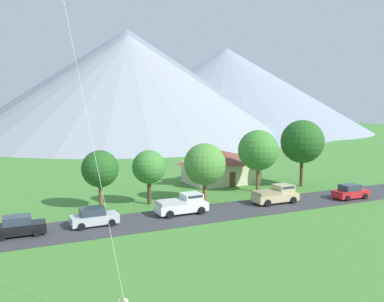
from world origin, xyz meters
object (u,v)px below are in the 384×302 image
object	(u,v)px
tree_center	(302,142)
pickup_truck_white_east_side	(183,204)
tree_left_of_center	(149,167)
parked_car_black_west_end	(19,226)
house_left_center	(221,166)
tree_near_left	(258,150)
tree_right_of_center	(100,169)
pickup_truck_sand_west_side	(276,194)
tree_near_right	(205,164)
parked_car_silver_mid_east	(94,217)
parked_car_red_east_end	(350,192)

from	to	relation	value
tree_center	pickup_truck_white_east_side	world-z (taller)	tree_center
tree_left_of_center	tree_center	size ratio (longest dim) A/B	0.67
tree_left_of_center	parked_car_black_west_end	xyz separation A→B (m)	(-13.57, -6.03, -3.28)
house_left_center	tree_near_left	bearing A→B (deg)	-79.05
house_left_center	tree_right_of_center	size ratio (longest dim) A/B	1.64
tree_right_of_center	pickup_truck_white_east_side	distance (m)	9.77
house_left_center	pickup_truck_sand_west_side	xyz separation A→B (m)	(-0.45, -13.52, -1.34)
tree_near_right	parked_car_black_west_end	size ratio (longest dim) A/B	1.57
parked_car_silver_mid_east	pickup_truck_sand_west_side	size ratio (longest dim) A/B	0.81
tree_left_of_center	pickup_truck_sand_west_side	distance (m)	14.51
tree_near_right	pickup_truck_sand_west_side	distance (m)	8.68
house_left_center	parked_car_silver_mid_east	distance (m)	24.74
parked_car_red_east_end	pickup_truck_sand_west_side	bearing A→B (deg)	167.97
tree_near_right	pickup_truck_white_east_side	bearing A→B (deg)	-137.09
pickup_truck_white_east_side	parked_car_black_west_end	bearing A→B (deg)	-178.13
tree_center	pickup_truck_sand_west_side	xyz separation A→B (m)	(-9.17, -6.68, -5.02)
parked_car_red_east_end	parked_car_silver_mid_east	bearing A→B (deg)	176.20
tree_right_of_center	parked_car_silver_mid_east	size ratio (longest dim) A/B	1.46
tree_center	parked_car_silver_mid_east	size ratio (longest dim) A/B	2.12
tree_left_of_center	tree_near_right	bearing A→B (deg)	-11.03
tree_near_right	house_left_center	bearing A→B (deg)	51.52
tree_center	tree_near_right	bearing A→B (deg)	-172.60
house_left_center	pickup_truck_sand_west_side	size ratio (longest dim) A/B	1.95
parked_car_black_west_end	parked_car_silver_mid_east	size ratio (longest dim) A/B	1.00
tree_left_of_center	tree_right_of_center	xyz separation A→B (m)	(-5.26, 0.61, 0.07)
house_left_center	pickup_truck_white_east_side	world-z (taller)	house_left_center
parked_car_black_west_end	pickup_truck_white_east_side	bearing A→B (deg)	1.87
parked_car_black_west_end	pickup_truck_white_east_side	world-z (taller)	pickup_truck_white_east_side
tree_right_of_center	parked_car_black_west_end	world-z (taller)	tree_right_of_center
tree_near_left	pickup_truck_white_east_side	bearing A→B (deg)	-155.27
parked_car_black_west_end	pickup_truck_sand_west_side	distance (m)	26.48
tree_left_of_center	parked_car_red_east_end	world-z (taller)	tree_left_of_center
pickup_truck_sand_west_side	parked_car_red_east_end	bearing A→B (deg)	-12.03
parked_car_silver_mid_east	tree_near_left	bearing A→B (deg)	16.06
tree_right_of_center	parked_car_black_west_end	xyz separation A→B (m)	(-8.32, -6.64, -3.35)
house_left_center	parked_car_silver_mid_east	world-z (taller)	house_left_center
parked_car_black_west_end	tree_near_right	bearing A→B (deg)	13.61
parked_car_silver_mid_east	house_left_center	bearing A→B (deg)	33.20
tree_near_right	tree_near_left	bearing A→B (deg)	11.51
parked_car_silver_mid_east	pickup_truck_white_east_side	world-z (taller)	pickup_truck_white_east_side
tree_near_left	pickup_truck_white_east_side	size ratio (longest dim) A/B	1.51
parked_car_silver_mid_east	pickup_truck_white_east_side	bearing A→B (deg)	2.01
tree_right_of_center	tree_near_right	world-z (taller)	tree_near_right
tree_left_of_center	parked_car_silver_mid_east	xyz separation A→B (m)	(-7.30, -5.85, -3.28)
pickup_truck_white_east_side	tree_near_right	bearing A→B (deg)	42.91
tree_right_of_center	tree_near_right	bearing A→B (deg)	-9.01
parked_car_black_west_end	pickup_truck_white_east_side	size ratio (longest dim) A/B	0.81
tree_near_right	tree_center	bearing A→B (deg)	7.40
tree_center	parked_car_red_east_end	distance (m)	10.08
tree_right_of_center	pickup_truck_sand_west_side	world-z (taller)	tree_right_of_center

